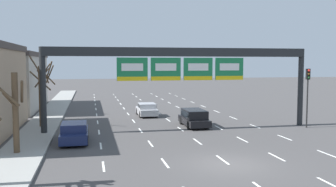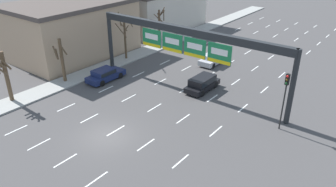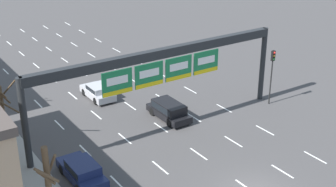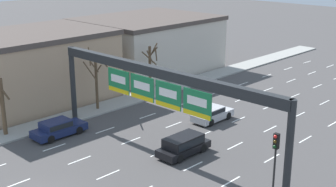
# 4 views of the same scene
# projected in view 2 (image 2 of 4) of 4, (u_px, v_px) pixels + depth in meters

# --- Properties ---
(ground_plane) EXTENTS (220.00, 220.00, 0.00)m
(ground_plane) POSITION_uv_depth(u_px,v_px,m) (107.00, 136.00, 26.35)
(ground_plane) COLOR #474444
(sidewalk_left) EXTENTS (2.80, 110.00, 0.15)m
(sidewalk_left) POSITION_uv_depth(u_px,v_px,m) (29.00, 97.00, 32.51)
(sidewalk_left) COLOR #999993
(sidewalk_left) RESTS_ON ground_plane
(lane_dashes) EXTENTS (13.32, 67.00, 0.01)m
(lane_dashes) POSITION_uv_depth(u_px,v_px,m) (198.00, 82.00, 35.94)
(lane_dashes) COLOR white
(lane_dashes) RESTS_ON ground_plane
(sign_gantry) EXTENTS (21.86, 0.70, 6.65)m
(sign_gantry) POSITION_uv_depth(u_px,v_px,m) (185.00, 39.00, 31.59)
(sign_gantry) COLOR #232628
(sign_gantry) RESTS_ON ground_plane
(building_near) EXTENTS (10.74, 15.34, 6.95)m
(building_near) POSITION_uv_depth(u_px,v_px,m) (72.00, 28.00, 42.82)
(building_near) COLOR tan
(building_near) RESTS_ON ground_plane
(building_far) EXTENTS (12.90, 16.20, 6.65)m
(building_far) POSITION_uv_depth(u_px,v_px,m) (150.00, 7.00, 55.60)
(building_far) COLOR beige
(building_far) RESTS_ON ground_plane
(car_silver) EXTENTS (1.82, 4.09, 1.32)m
(car_silver) POSITION_uv_depth(u_px,v_px,m) (212.00, 59.00, 40.48)
(car_silver) COLOR #B7B7BC
(car_silver) RESTS_ON ground_plane
(car_navy) EXTENTS (1.84, 4.50, 1.37)m
(car_navy) POSITION_uv_depth(u_px,v_px,m) (105.00, 74.00, 35.95)
(car_navy) COLOR #19234C
(car_navy) RESTS_ON ground_plane
(suv_black) EXTENTS (1.81, 4.33, 1.46)m
(suv_black) POSITION_uv_depth(u_px,v_px,m) (202.00, 83.00, 33.73)
(suv_black) COLOR black
(suv_black) RESTS_ON ground_plane
(traffic_light_near_gantry) EXTENTS (0.30, 0.35, 4.95)m
(traffic_light_near_gantry) POSITION_uv_depth(u_px,v_px,m) (285.00, 91.00, 25.78)
(traffic_light_near_gantry) COLOR black
(traffic_light_near_gantry) RESTS_ON ground_plane
(tree_bare_closest) EXTENTS (1.89, 2.04, 5.87)m
(tree_bare_closest) POSITION_uv_depth(u_px,v_px,m) (125.00, 36.00, 40.92)
(tree_bare_closest) COLOR brown
(tree_bare_closest) RESTS_ON sidewalk_left
(tree_bare_second) EXTENTS (1.39, 1.40, 4.74)m
(tree_bare_second) POSITION_uv_depth(u_px,v_px,m) (62.00, 59.00, 34.71)
(tree_bare_second) COLOR brown
(tree_bare_second) RESTS_ON sidewalk_left
(tree_bare_third) EXTENTS (1.66, 1.34, 4.91)m
(tree_bare_third) POSITION_uv_depth(u_px,v_px,m) (5.00, 74.00, 30.45)
(tree_bare_third) COLOR brown
(tree_bare_third) RESTS_ON sidewalk_left
(tree_bare_furthest) EXTENTS (1.83, 2.13, 5.24)m
(tree_bare_furthest) POSITION_uv_depth(u_px,v_px,m) (160.00, 24.00, 46.60)
(tree_bare_furthest) COLOR brown
(tree_bare_furthest) RESTS_ON sidewalk_left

